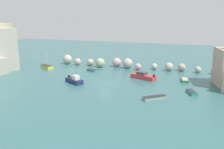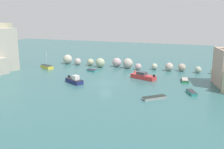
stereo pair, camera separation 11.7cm
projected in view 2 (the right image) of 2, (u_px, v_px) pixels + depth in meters
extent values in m
plane|color=#356769|center=(106.00, 83.00, 58.10)|extent=(160.00, 160.00, 0.00)
cube|color=#BB9E90|center=(4.00, 58.00, 81.43)|extent=(7.74, 7.47, 2.65)
cube|color=#AFAB87|center=(0.00, 46.00, 73.87)|extent=(7.28, 6.32, 12.24)
sphere|color=#B9B5A3|center=(68.00, 59.00, 79.67)|extent=(2.77, 2.77, 2.77)
sphere|color=#BEABA7|center=(78.00, 62.00, 77.98)|extent=(1.99, 1.99, 1.99)
sphere|color=#B6B490|center=(90.00, 62.00, 77.13)|extent=(1.99, 1.99, 1.99)
sphere|color=#A7B391|center=(100.00, 63.00, 74.73)|extent=(2.59, 2.59, 2.59)
sphere|color=#BFA1A7|center=(117.00, 62.00, 75.25)|extent=(2.56, 2.56, 2.56)
sphere|color=#B4A99F|center=(128.00, 63.00, 73.23)|extent=(2.78, 2.78, 2.78)
sphere|color=#BD9FA1|center=(138.00, 67.00, 71.21)|extent=(1.77, 1.77, 1.77)
sphere|color=#B2B69F|center=(154.00, 67.00, 71.65)|extent=(1.67, 1.67, 1.67)
sphere|color=#BBAC9F|center=(169.00, 67.00, 70.11)|extent=(2.17, 2.17, 2.17)
sphere|color=#AC9F8E|center=(182.00, 67.00, 69.68)|extent=(2.03, 2.03, 2.03)
sphere|color=#ADB5A1|center=(198.00, 70.00, 67.72)|extent=(1.67, 1.67, 1.67)
sphere|color=#B3B09A|center=(214.00, 71.00, 66.41)|extent=(1.59, 1.59, 1.59)
sphere|color=#E04C28|center=(135.00, 72.00, 68.02)|extent=(0.55, 0.55, 0.55)
cube|color=navy|center=(74.00, 81.00, 57.97)|extent=(4.88, 3.82, 0.87)
cube|color=#27242B|center=(74.00, 79.00, 57.87)|extent=(4.78, 3.74, 0.06)
cube|color=silver|center=(76.00, 78.00, 57.28)|extent=(1.73, 1.68, 0.99)
cube|color=black|center=(69.00, 76.00, 59.41)|extent=(0.53, 0.56, 0.50)
cube|color=#CC3737|center=(143.00, 77.00, 61.65)|extent=(6.38, 4.00, 0.96)
cube|color=#3F444C|center=(142.00, 73.00, 61.71)|extent=(2.57, 2.13, 0.68)
cube|color=black|center=(154.00, 76.00, 59.61)|extent=(0.50, 0.54, 0.50)
cube|color=teal|center=(92.00, 70.00, 69.82)|extent=(2.99, 2.08, 0.39)
cube|color=#2E2233|center=(92.00, 70.00, 69.77)|extent=(2.93, 2.04, 0.06)
cube|color=gold|center=(47.00, 67.00, 73.23)|extent=(4.45, 3.43, 0.83)
cube|color=#242E32|center=(47.00, 65.00, 73.12)|extent=(4.36, 3.36, 0.06)
cylinder|color=silver|center=(47.00, 58.00, 72.68)|extent=(0.10, 0.10, 3.97)
cube|color=teal|center=(192.00, 93.00, 50.29)|extent=(2.32, 3.46, 0.52)
cube|color=#2C2F34|center=(192.00, 91.00, 50.23)|extent=(2.28, 3.39, 0.06)
cube|color=#2E8849|center=(185.00, 80.00, 59.52)|extent=(2.01, 3.89, 0.47)
cube|color=#2F1F2E|center=(185.00, 79.00, 59.46)|extent=(1.97, 3.82, 0.06)
cube|color=#ADA89E|center=(185.00, 79.00, 59.46)|extent=(1.71, 3.31, 0.08)
cube|color=gray|center=(154.00, 98.00, 47.17)|extent=(4.17, 3.91, 0.51)
cube|color=#222B27|center=(155.00, 96.00, 47.10)|extent=(4.09, 3.84, 0.06)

